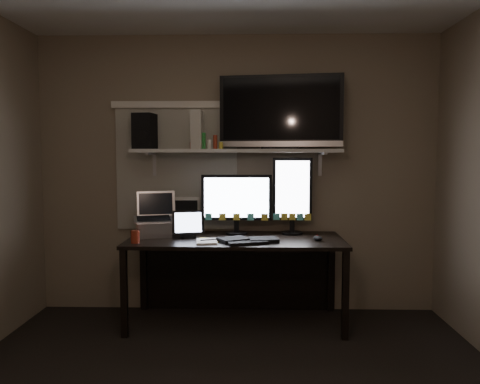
{
  "coord_description": "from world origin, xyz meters",
  "views": [
    {
      "loc": [
        0.14,
        -2.46,
        1.44
      ],
      "look_at": [
        0.04,
        1.25,
        1.14
      ],
      "focal_mm": 35.0,
      "sensor_mm": 36.0,
      "label": 1
    }
  ],
  "objects_px": {
    "cup": "(135,237)",
    "tv": "(281,112)",
    "speaker": "(145,131)",
    "laptop": "(153,215)",
    "monitor_landscape": "(237,204)",
    "mouse": "(318,238)",
    "monitor_portrait": "(292,195)",
    "keyboard": "(248,240)",
    "tablet": "(189,224)",
    "desk": "(236,256)",
    "game_console": "(197,130)"
  },
  "relations": [
    {
      "from": "monitor_portrait",
      "to": "game_console",
      "type": "bearing_deg",
      "value": -173.03
    },
    {
      "from": "monitor_portrait",
      "to": "mouse",
      "type": "height_order",
      "value": "monitor_portrait"
    },
    {
      "from": "keyboard",
      "to": "tv",
      "type": "distance_m",
      "value": 1.15
    },
    {
      "from": "monitor_portrait",
      "to": "laptop",
      "type": "height_order",
      "value": "monitor_portrait"
    },
    {
      "from": "tablet",
      "to": "desk",
      "type": "bearing_deg",
      "value": 1.31
    },
    {
      "from": "monitor_landscape",
      "to": "tv",
      "type": "distance_m",
      "value": 0.89
    },
    {
      "from": "speaker",
      "to": "tv",
      "type": "bearing_deg",
      "value": 8.08
    },
    {
      "from": "tablet",
      "to": "laptop",
      "type": "xyz_separation_m",
      "value": [
        -0.31,
        0.06,
        0.07
      ]
    },
    {
      "from": "tablet",
      "to": "tv",
      "type": "distance_m",
      "value": 1.25
    },
    {
      "from": "mouse",
      "to": "cup",
      "type": "bearing_deg",
      "value": 174.32
    },
    {
      "from": "monitor_landscape",
      "to": "desk",
      "type": "bearing_deg",
      "value": -91.07
    },
    {
      "from": "cup",
      "to": "tv",
      "type": "distance_m",
      "value": 1.62
    },
    {
      "from": "monitor_portrait",
      "to": "keyboard",
      "type": "bearing_deg",
      "value": -132.35
    },
    {
      "from": "tablet",
      "to": "game_console",
      "type": "bearing_deg",
      "value": 55.25
    },
    {
      "from": "keyboard",
      "to": "tv",
      "type": "height_order",
      "value": "tv"
    },
    {
      "from": "cup",
      "to": "game_console",
      "type": "xyz_separation_m",
      "value": [
        0.45,
        0.41,
        0.86
      ]
    },
    {
      "from": "tablet",
      "to": "cup",
      "type": "relative_size",
      "value": 2.62
    },
    {
      "from": "laptop",
      "to": "speaker",
      "type": "relative_size",
      "value": 1.21
    },
    {
      "from": "keyboard",
      "to": "laptop",
      "type": "height_order",
      "value": "laptop"
    },
    {
      "from": "tablet",
      "to": "laptop",
      "type": "distance_m",
      "value": 0.32
    },
    {
      "from": "keyboard",
      "to": "mouse",
      "type": "relative_size",
      "value": 4.47
    },
    {
      "from": "desk",
      "to": "laptop",
      "type": "relative_size",
      "value": 4.83
    },
    {
      "from": "monitor_portrait",
      "to": "game_console",
      "type": "relative_size",
      "value": 2.1
    },
    {
      "from": "cup",
      "to": "tv",
      "type": "height_order",
      "value": "tv"
    },
    {
      "from": "mouse",
      "to": "tv",
      "type": "distance_m",
      "value": 1.13
    },
    {
      "from": "monitor_portrait",
      "to": "speaker",
      "type": "height_order",
      "value": "speaker"
    },
    {
      "from": "laptop",
      "to": "cup",
      "type": "distance_m",
      "value": 0.34
    },
    {
      "from": "speaker",
      "to": "laptop",
      "type": "bearing_deg",
      "value": -47.38
    },
    {
      "from": "mouse",
      "to": "cup",
      "type": "height_order",
      "value": "cup"
    },
    {
      "from": "laptop",
      "to": "speaker",
      "type": "distance_m",
      "value": 0.73
    },
    {
      "from": "tablet",
      "to": "monitor_portrait",
      "type": "bearing_deg",
      "value": -0.61
    },
    {
      "from": "keyboard",
      "to": "cup",
      "type": "bearing_deg",
      "value": 166.66
    },
    {
      "from": "speaker",
      "to": "desk",
      "type": "bearing_deg",
      "value": 1.24
    },
    {
      "from": "mouse",
      "to": "cup",
      "type": "xyz_separation_m",
      "value": [
        -1.47,
        -0.15,
        0.03
      ]
    },
    {
      "from": "desk",
      "to": "tv",
      "type": "relative_size",
      "value": 1.68
    },
    {
      "from": "laptop",
      "to": "cup",
      "type": "xyz_separation_m",
      "value": [
        -0.08,
        -0.3,
        -0.14
      ]
    },
    {
      "from": "monitor_landscape",
      "to": "monitor_portrait",
      "type": "distance_m",
      "value": 0.5
    },
    {
      "from": "monitor_portrait",
      "to": "keyboard",
      "type": "height_order",
      "value": "monitor_portrait"
    },
    {
      "from": "laptop",
      "to": "tv",
      "type": "distance_m",
      "value": 1.41
    },
    {
      "from": "monitor_portrait",
      "to": "monitor_landscape",
      "type": "bearing_deg",
      "value": -173.36
    },
    {
      "from": "monitor_landscape",
      "to": "cup",
      "type": "xyz_separation_m",
      "value": [
        -0.79,
        -0.43,
        -0.22
      ]
    },
    {
      "from": "monitor_landscape",
      "to": "cup",
      "type": "bearing_deg",
      "value": -151.27
    },
    {
      "from": "desk",
      "to": "monitor_portrait",
      "type": "height_order",
      "value": "monitor_portrait"
    },
    {
      "from": "desk",
      "to": "tablet",
      "type": "height_order",
      "value": "tablet"
    },
    {
      "from": "keyboard",
      "to": "monitor_portrait",
      "type": "bearing_deg",
      "value": 25.08
    },
    {
      "from": "keyboard",
      "to": "game_console",
      "type": "relative_size",
      "value": 1.47
    },
    {
      "from": "monitor_portrait",
      "to": "cup",
      "type": "height_order",
      "value": "monitor_portrait"
    },
    {
      "from": "tv",
      "to": "speaker",
      "type": "bearing_deg",
      "value": -171.12
    },
    {
      "from": "monitor_landscape",
      "to": "tv",
      "type": "relative_size",
      "value": 0.58
    },
    {
      "from": "monitor_landscape",
      "to": "laptop",
      "type": "height_order",
      "value": "monitor_landscape"
    }
  ]
}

